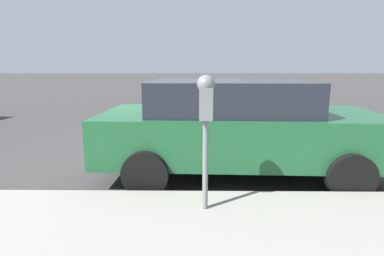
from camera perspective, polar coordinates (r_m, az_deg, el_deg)
The scene contains 3 objects.
ground_plane at distance 6.09m, azimuth -3.74°, elevation -5.16°, with size 220.00×220.00×0.00m, color #3D3A3A.
parking_meter at distance 3.17m, azimuth 2.65°, elevation 3.71°, with size 0.21×0.19×1.49m.
car_green at distance 4.92m, azimuth 8.52°, elevation 0.47°, with size 2.28×4.45×1.53m.
Camera 1 is at (-5.83, -0.47, 1.72)m, focal length 28.00 mm.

